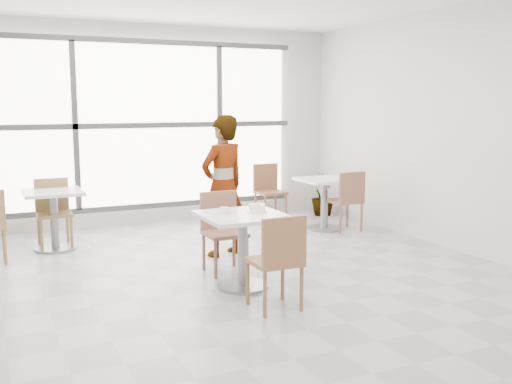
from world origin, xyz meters
name	(u,v)px	position (x,y,z in m)	size (l,w,h in m)	color
floor	(244,285)	(0.00, 0.00, 0.00)	(7.00, 7.00, 0.00)	#9E9EA5
wall_back	(150,125)	(0.00, 3.50, 1.50)	(6.00, 6.00, 0.00)	silver
wall_right	(473,131)	(3.00, 0.00, 1.50)	(7.00, 7.00, 0.00)	silver
window	(151,125)	(0.00, 3.44, 1.50)	(4.60, 0.07, 2.52)	white
main_table	(243,237)	(-0.04, -0.06, 0.52)	(0.80, 0.80, 0.75)	white
chair_near	(279,256)	(-0.02, -0.81, 0.50)	(0.42, 0.42, 0.87)	#93613F
chair_far	(222,226)	(0.00, 0.59, 0.50)	(0.42, 0.42, 0.87)	#905E47
oatmeal_bowl	(257,208)	(0.14, -0.04, 0.79)	(0.21, 0.21, 0.09)	white
coffee_cup	(224,211)	(-0.20, 0.02, 0.78)	(0.16, 0.13, 0.07)	white
person	(223,186)	(0.27, 1.21, 0.85)	(0.62, 0.41, 1.69)	black
bg_table_left	(54,211)	(-1.55, 2.36, 0.49)	(0.70, 0.70, 0.75)	white
bg_table_right	(324,196)	(2.15, 1.95, 0.49)	(0.70, 0.70, 0.75)	white
bg_chair_left_far	(53,208)	(-1.54, 2.56, 0.50)	(0.42, 0.42, 0.87)	olive
bg_chair_right_near	(348,197)	(2.37, 1.69, 0.50)	(0.42, 0.42, 0.87)	brown
bg_chair_right_far	(268,187)	(1.77, 3.03, 0.50)	(0.42, 0.42, 0.87)	brown
plant_right	(323,195)	(2.70, 2.89, 0.33)	(0.38, 0.38, 0.67)	#507537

